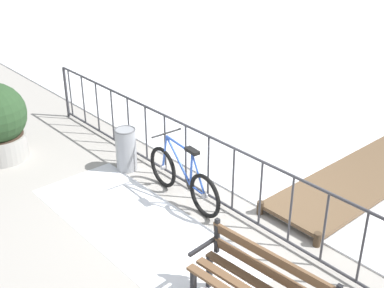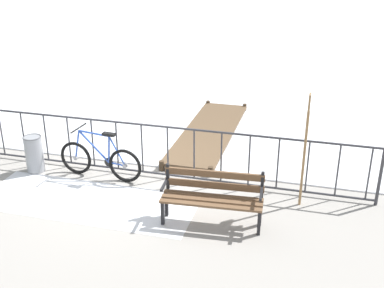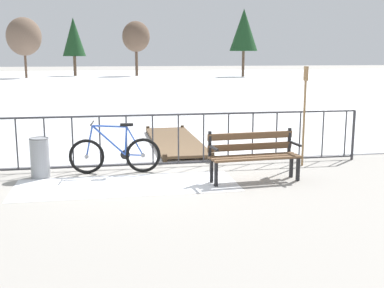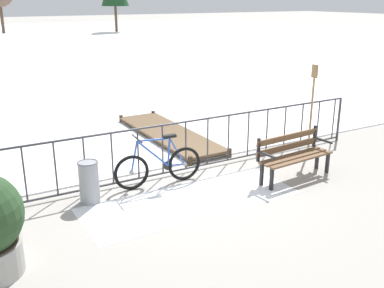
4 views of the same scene
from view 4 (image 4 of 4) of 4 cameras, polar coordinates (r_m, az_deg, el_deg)
ground_plane at (r=8.92m, az=-2.21°, el=-3.89°), size 160.00×160.00×0.00m
snow_patch at (r=7.81m, az=-0.15°, el=-7.17°), size 3.79×1.40×0.01m
railing_fence at (r=8.73m, az=-2.25°, el=-0.48°), size 9.06×0.06×1.07m
bicycle_near_railing at (r=8.34m, az=-4.24°, el=-2.82°), size 1.71×0.52×0.97m
park_bench at (r=8.82m, az=12.69°, el=-1.04°), size 1.63×0.60×0.89m
trash_bin at (r=7.82m, az=-12.95°, el=-4.68°), size 0.35×0.35×0.73m
oar_upright at (r=10.19m, az=15.00°, el=5.01°), size 0.04×0.16×1.98m
wooden_dock at (r=11.22m, az=-2.99°, el=1.41°), size 1.10×4.01×0.20m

